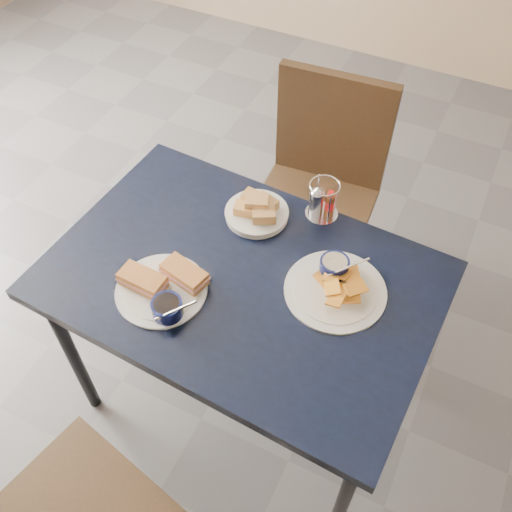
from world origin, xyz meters
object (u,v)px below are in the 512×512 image
at_px(bread_basket, 257,211).
at_px(dining_table, 242,289).
at_px(sandwich_plate, 164,287).
at_px(chair_far, 323,179).
at_px(condiment_caddy, 322,201).
at_px(plantain_plate, 336,283).

bearing_deg(bread_basket, dining_table, -74.60).
distance_m(sandwich_plate, bread_basket, 0.42).
relative_size(chair_far, condiment_caddy, 7.14).
height_order(sandwich_plate, plantain_plate, same).
bearing_deg(dining_table, sandwich_plate, -139.33).
bearing_deg(dining_table, plantain_plate, 18.36).
bearing_deg(bread_basket, condiment_caddy, 29.83).
xyz_separation_m(sandwich_plate, condiment_caddy, (0.30, 0.51, 0.03)).
relative_size(dining_table, bread_basket, 5.86).
distance_m(plantain_plate, condiment_caddy, 0.31).
xyz_separation_m(dining_table, bread_basket, (-0.07, 0.25, 0.10)).
height_order(dining_table, sandwich_plate, sandwich_plate).
xyz_separation_m(chair_far, bread_basket, (-0.07, -0.47, 0.22)).
bearing_deg(condiment_caddy, sandwich_plate, -120.20).
bearing_deg(dining_table, condiment_caddy, 71.82).
height_order(dining_table, bread_basket, bread_basket).
relative_size(chair_far, bread_basket, 4.65).
height_order(plantain_plate, bread_basket, plantain_plate).
height_order(sandwich_plate, bread_basket, sandwich_plate).
xyz_separation_m(plantain_plate, bread_basket, (-0.34, 0.16, 0.01)).
xyz_separation_m(dining_table, sandwich_plate, (-0.18, -0.15, 0.09)).
bearing_deg(chair_far, bread_basket, -97.96).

